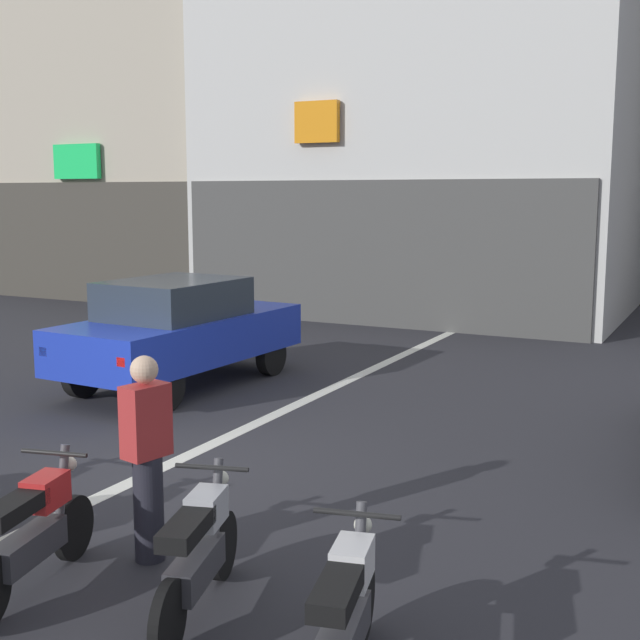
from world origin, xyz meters
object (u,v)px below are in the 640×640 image
car_blue_crossing_near (179,329)px  person_by_motorcycles (147,457)px  motorcycle_white_row_rightmost (345,615)px  motorcycle_silver_row_right_mid (198,552)px  motorcycle_red_row_centre (33,532)px

car_blue_crossing_near → person_by_motorcycles: 6.11m
car_blue_crossing_near → motorcycle_white_row_rightmost: 8.14m
car_blue_crossing_near → person_by_motorcycles: bearing=-55.8°
car_blue_crossing_near → motorcycle_silver_row_right_mid: car_blue_crossing_near is taller
person_by_motorcycles → motorcycle_red_row_centre: bearing=-117.4°
car_blue_crossing_near → motorcycle_red_row_centre: car_blue_crossing_near is taller
motorcycle_red_row_centre → motorcycle_silver_row_right_mid: same height
motorcycle_white_row_rightmost → person_by_motorcycles: (-2.14, 0.86, 0.40)m
motorcycle_silver_row_right_mid → person_by_motorcycles: (-0.86, 0.54, 0.40)m
motorcycle_silver_row_right_mid → motorcycle_red_row_centre: bearing=-168.0°
motorcycle_white_row_rightmost → motorcycle_red_row_centre: bearing=178.8°
motorcycle_white_row_rightmost → person_by_motorcycles: person_by_motorcycles is taller
motorcycle_red_row_centre → motorcycle_silver_row_right_mid: size_ratio=1.01×
car_blue_crossing_near → motorcycle_red_row_centre: size_ratio=2.55×
motorcycle_silver_row_right_mid → person_by_motorcycles: bearing=148.1°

